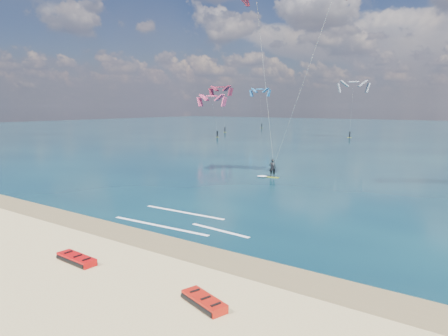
{
  "coord_description": "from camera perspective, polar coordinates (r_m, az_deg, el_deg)",
  "views": [
    {
      "loc": [
        15.23,
        -11.35,
        6.98
      ],
      "look_at": [
        1.8,
        8.0,
        3.31
      ],
      "focal_mm": 32.0,
      "sensor_mm": 36.0,
      "label": 1
    }
  ],
  "objects": [
    {
      "name": "packed_kite_left",
      "position": [
        19.67,
        -20.3,
        -12.49
      ],
      "size": [
        2.39,
        1.06,
        0.35
      ],
      "primitive_type": null,
      "rotation": [
        0.0,
        0.0,
        -0.04
      ],
      "color": "red",
      "rests_on": "ground"
    },
    {
      "name": "shoreline_foam",
      "position": [
        24.55,
        -6.0,
        -7.6
      ],
      "size": [
        9.37,
        3.64,
        0.01
      ],
      "color": "white",
      "rests_on": "ground"
    },
    {
      "name": "wet_sand_strip",
      "position": [
        22.06,
        -11.49,
        -9.76
      ],
      "size": [
        320.0,
        2.4,
        0.01
      ],
      "primitive_type": "cube",
      "color": "brown",
      "rests_on": "ground"
    },
    {
      "name": "packed_kite_mid",
      "position": [
        14.94,
        -2.87,
        -18.99
      ],
      "size": [
        2.33,
        1.57,
        0.35
      ],
      "primitive_type": null,
      "rotation": [
        0.0,
        0.0,
        -0.3
      ],
      "color": "red",
      "rests_on": "ground"
    },
    {
      "name": "sea",
      "position": [
        116.56,
        27.27,
        4.46
      ],
      "size": [
        320.0,
        200.0,
        0.04
      ],
      "primitive_type": "cube",
      "color": "#082230",
      "rests_on": "ground"
    },
    {
      "name": "kitesurfer_main",
      "position": [
        34.74,
        8.36,
        12.83
      ],
      "size": [
        12.07,
        9.08,
        18.57
      ],
      "rotation": [
        0.0,
        0.0,
        0.12
      ],
      "color": "#D0E61B",
      "rests_on": "sea"
    },
    {
      "name": "distant_kites",
      "position": [
        92.99,
        15.58,
        7.69
      ],
      "size": [
        78.37,
        40.73,
        12.1
      ],
      "color": "gray",
      "rests_on": "ground"
    },
    {
      "name": "ground",
      "position": [
        54.01,
        18.08,
        1.0
      ],
      "size": [
        320.0,
        320.0,
        0.0
      ],
      "primitive_type": "plane",
      "color": "tan",
      "rests_on": "ground"
    }
  ]
}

